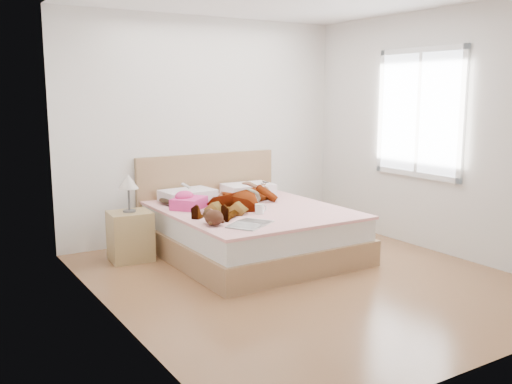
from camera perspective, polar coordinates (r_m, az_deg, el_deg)
ground at (r=5.44m, az=4.79°, el=-8.61°), size 4.00×4.00×0.00m
woman at (r=6.22m, az=-1.25°, el=-0.23°), size 1.75×1.55×0.24m
hair at (r=6.38m, az=-7.73°, el=-0.81°), size 0.47×0.55×0.07m
phone at (r=6.33m, az=-7.00°, el=0.63°), size 0.10×0.11×0.06m
room_shell at (r=6.58m, az=15.99°, el=7.59°), size 4.00×4.00×4.00m
bed at (r=6.19m, az=-0.91°, el=-3.62°), size 1.80×2.08×1.00m
towel at (r=6.09m, az=-6.83°, el=-0.93°), size 0.46×0.45×0.19m
magazine at (r=5.31m, az=-0.58°, el=-3.21°), size 0.53×0.47×0.03m
coffee_mug at (r=5.78m, az=0.38°, el=-1.69°), size 0.13×0.09×0.10m
plush_toy at (r=5.31m, az=-4.33°, el=-2.50°), size 0.17×0.26×0.15m
nightstand at (r=6.06m, az=-12.46°, el=-3.93°), size 0.45×0.41×0.91m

